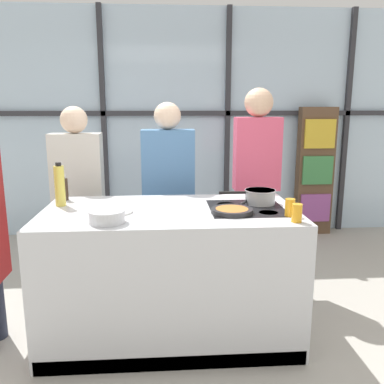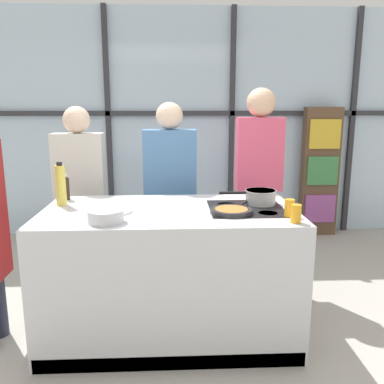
% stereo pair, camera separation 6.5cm
% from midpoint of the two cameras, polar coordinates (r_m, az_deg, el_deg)
% --- Properties ---
extents(ground_plane, '(18.00, 18.00, 0.00)m').
position_cam_midpoint_polar(ground_plane, '(3.19, -3.55, -18.90)').
color(ground_plane, '#ADA89E').
extents(back_window_wall, '(6.40, 0.10, 2.80)m').
position_cam_midpoint_polar(back_window_wall, '(5.17, -4.00, 9.47)').
color(back_window_wall, silver).
rests_on(back_window_wall, ground_plane).
extents(bookshelf, '(0.45, 0.19, 1.62)m').
position_cam_midpoint_polar(bookshelf, '(5.39, 16.54, 2.77)').
color(bookshelf, brown).
rests_on(bookshelf, ground_plane).
extents(demo_island, '(1.76, 0.92, 0.93)m').
position_cam_midpoint_polar(demo_island, '(2.98, -3.65, -11.20)').
color(demo_island, silver).
rests_on(demo_island, ground_plane).
extents(spectator_far_left, '(0.44, 0.23, 1.63)m').
position_cam_midpoint_polar(spectator_far_left, '(3.71, -16.19, 0.47)').
color(spectator_far_left, black).
rests_on(spectator_far_left, ground_plane).
extents(spectator_center_left, '(0.46, 0.23, 1.67)m').
position_cam_midpoint_polar(spectator_center_left, '(3.62, -3.86, 0.89)').
color(spectator_center_left, '#232838').
rests_on(spectator_center_left, ground_plane).
extents(spectator_center_right, '(0.40, 0.25, 1.79)m').
position_cam_midpoint_polar(spectator_center_right, '(3.68, 8.53, 2.65)').
color(spectator_center_right, black).
rests_on(spectator_center_right, ground_plane).
extents(frying_pan, '(0.34, 0.46, 0.03)m').
position_cam_midpoint_polar(frying_pan, '(2.74, 5.02, -2.57)').
color(frying_pan, '#232326').
rests_on(frying_pan, demo_island).
extents(saucepan, '(0.42, 0.23, 0.10)m').
position_cam_midpoint_polar(saucepan, '(3.01, 8.87, -0.58)').
color(saucepan, silver).
rests_on(saucepan, demo_island).
extents(white_plate, '(0.23, 0.23, 0.01)m').
position_cam_midpoint_polar(white_plate, '(2.79, -11.31, -2.72)').
color(white_plate, white).
rests_on(white_plate, demo_island).
extents(mixing_bowl, '(0.22, 0.22, 0.08)m').
position_cam_midpoint_polar(mixing_bowl, '(2.55, -12.58, -3.34)').
color(mixing_bowl, silver).
rests_on(mixing_bowl, demo_island).
extents(oil_bottle, '(0.07, 0.07, 0.31)m').
position_cam_midpoint_polar(oil_bottle, '(3.05, -18.66, 0.87)').
color(oil_bottle, '#E0CC4C').
rests_on(oil_bottle, demo_island).
extents(pepper_grinder, '(0.05, 0.05, 0.19)m').
position_cam_midpoint_polar(pepper_grinder, '(3.24, -17.97, 0.46)').
color(pepper_grinder, '#332319').
rests_on(pepper_grinder, demo_island).
extents(juice_glass_near, '(0.06, 0.06, 0.11)m').
position_cam_midpoint_polar(juice_glass_near, '(2.58, 13.80, -2.89)').
color(juice_glass_near, orange).
rests_on(juice_glass_near, demo_island).
extents(juice_glass_far, '(0.06, 0.06, 0.11)m').
position_cam_midpoint_polar(juice_glass_far, '(2.71, 12.92, -2.13)').
color(juice_glass_far, orange).
rests_on(juice_glass_far, demo_island).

